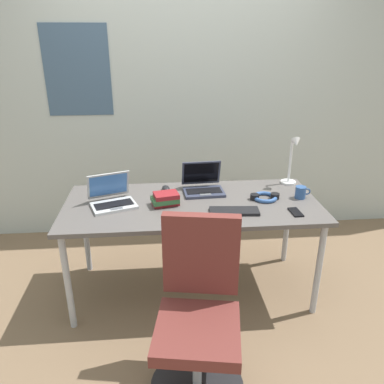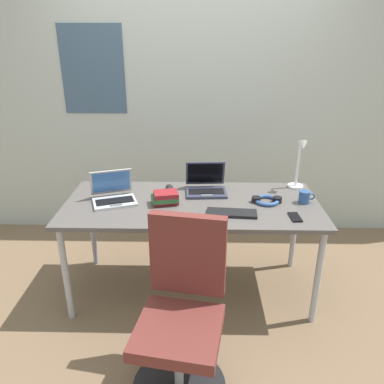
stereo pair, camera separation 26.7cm
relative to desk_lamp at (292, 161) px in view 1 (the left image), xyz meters
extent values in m
plane|color=#7A6047|center=(-0.80, -0.28, -0.94)|extent=(12.00, 12.00, 0.00)
cube|color=#B2BCB7|center=(-0.80, 0.82, 0.36)|extent=(6.00, 0.12, 2.60)
cube|color=#3F5972|center=(-1.70, 0.76, 0.61)|extent=(0.56, 0.01, 0.76)
cube|color=#595451|center=(-0.80, -0.28, -0.21)|extent=(1.80, 0.80, 0.03)
cylinder|color=#B2B5BA|center=(-1.64, -0.62, -0.58)|extent=(0.04, 0.04, 0.71)
cylinder|color=#B2B5BA|center=(0.04, -0.62, -0.58)|extent=(0.04, 0.04, 0.71)
cylinder|color=#B2B5BA|center=(-1.64, 0.06, -0.58)|extent=(0.04, 0.04, 0.71)
cylinder|color=#B2B5BA|center=(0.04, 0.06, -0.58)|extent=(0.04, 0.04, 0.71)
cylinder|color=white|center=(0.00, 0.03, -0.19)|extent=(0.12, 0.12, 0.02)
cylinder|color=white|center=(0.00, 0.03, -0.01)|extent=(0.02, 0.02, 0.34)
cylinder|color=white|center=(0.00, -0.01, 0.16)|extent=(0.01, 0.08, 0.01)
cone|color=white|center=(0.00, -0.05, 0.16)|extent=(0.07, 0.09, 0.09)
cube|color=#B7BABC|center=(-1.34, -0.31, -0.19)|extent=(0.35, 0.29, 0.02)
cube|color=black|center=(-1.34, -0.31, -0.18)|extent=(0.28, 0.19, 0.00)
cube|color=#595B60|center=(-1.32, -0.37, -0.18)|extent=(0.09, 0.07, 0.00)
cube|color=#B7BABC|center=(-1.39, -0.18, -0.08)|extent=(0.30, 0.17, 0.20)
cube|color=#3F72BF|center=(-1.39, -0.19, -0.08)|extent=(0.27, 0.14, 0.16)
cube|color=#33384C|center=(-0.70, -0.12, -0.19)|extent=(0.31, 0.22, 0.02)
cube|color=black|center=(-0.70, -0.12, -0.18)|extent=(0.27, 0.13, 0.00)
cube|color=#595B60|center=(-0.69, -0.19, -0.18)|extent=(0.09, 0.05, 0.00)
cube|color=#33384C|center=(-0.70, 0.01, -0.08)|extent=(0.30, 0.08, 0.20)
cube|color=black|center=(-0.70, 0.00, -0.08)|extent=(0.27, 0.07, 0.16)
cube|color=black|center=(-0.53, -0.46, -0.19)|extent=(0.34, 0.15, 0.02)
ellipsoid|color=black|center=(-0.98, -0.03, -0.18)|extent=(0.07, 0.10, 0.03)
cube|color=black|center=(-0.12, -0.51, -0.19)|extent=(0.07, 0.14, 0.01)
torus|color=#335999|center=(-0.27, -0.26, -0.18)|extent=(0.18, 0.18, 0.03)
cylinder|color=black|center=(-0.35, -0.26, -0.18)|extent=(0.06, 0.06, 0.04)
cylinder|color=black|center=(-0.20, -0.26, -0.18)|extent=(0.06, 0.06, 0.04)
cube|color=maroon|center=(-0.99, -0.29, -0.19)|extent=(0.20, 0.15, 0.02)
cube|color=#336638|center=(-0.99, -0.31, -0.16)|extent=(0.21, 0.17, 0.03)
cube|color=maroon|center=(-0.98, -0.31, -0.12)|extent=(0.19, 0.16, 0.03)
cylinder|color=#2D518C|center=(-0.01, -0.27, -0.15)|extent=(0.08, 0.08, 0.09)
torus|color=#2D518C|center=(0.04, -0.27, -0.15)|extent=(0.05, 0.01, 0.05)
cylinder|color=#A5A8AD|center=(-0.85, -1.19, -0.73)|extent=(0.05, 0.05, 0.34)
cube|color=brown|center=(-0.85, -1.19, -0.52)|extent=(0.51, 0.51, 0.07)
cube|color=brown|center=(-0.81, -0.95, -0.21)|extent=(0.42, 0.13, 0.48)
camera|label=1|loc=(-1.01, -2.73, 0.91)|focal=35.67mm
camera|label=2|loc=(-0.75, -2.74, 0.91)|focal=35.67mm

